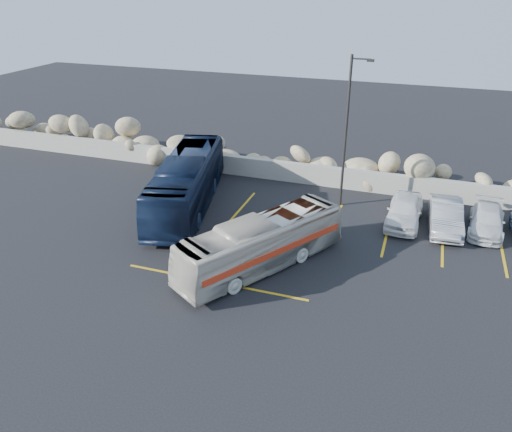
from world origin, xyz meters
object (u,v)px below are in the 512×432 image
(vintage_bus, at_px, (262,243))
(car_a, at_px, (405,211))
(tour_coach, at_px, (187,182))
(lamppost, at_px, (347,129))
(car_c, at_px, (487,220))
(car_b, at_px, (446,216))

(vintage_bus, height_order, car_a, vintage_bus)
(car_a, bearing_deg, tour_coach, -169.08)
(lamppost, height_order, car_c, lamppost)
(car_a, xyz_separation_m, car_c, (3.90, 0.44, -0.13))
(tour_coach, distance_m, car_c, 15.37)
(vintage_bus, xyz_separation_m, car_b, (7.48, 6.37, -0.44))
(vintage_bus, height_order, car_c, vintage_bus)
(vintage_bus, bearing_deg, tour_coach, 172.39)
(tour_coach, xyz_separation_m, car_c, (15.20, 2.17, -0.85))
(car_c, bearing_deg, vintage_bus, -139.27)
(car_a, distance_m, car_c, 3.93)
(lamppost, relative_size, tour_coach, 0.79)
(vintage_bus, bearing_deg, car_b, 71.40)
(car_a, relative_size, car_c, 1.05)
(vintage_bus, distance_m, car_b, 9.83)
(vintage_bus, relative_size, car_c, 2.08)
(tour_coach, bearing_deg, lamppost, 6.32)
(car_b, xyz_separation_m, car_c, (1.94, 0.42, -0.13))
(vintage_bus, bearing_deg, lamppost, 105.22)
(lamppost, xyz_separation_m, vintage_bus, (-2.12, -7.50, -3.16))
(vintage_bus, relative_size, car_a, 1.99)
(car_b, bearing_deg, car_c, 8.63)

